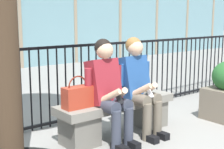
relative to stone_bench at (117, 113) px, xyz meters
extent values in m
plane|color=gray|center=(0.00, 0.00, -0.27)|extent=(60.00, 60.00, 0.00)
cube|color=gray|center=(0.00, 0.00, 0.13)|extent=(1.60, 0.44, 0.10)
cube|color=slate|center=(-0.56, 0.00, -0.10)|extent=(0.36, 0.37, 0.35)
cube|color=slate|center=(0.56, 0.00, -0.10)|extent=(0.36, 0.37, 0.35)
cylinder|color=#383D4C|center=(-0.33, -0.18, 0.20)|extent=(0.15, 0.40, 0.15)
cylinder|color=#383D4C|center=(-0.33, -0.38, -0.05)|extent=(0.11, 0.11, 0.45)
cube|color=black|center=(-0.33, -0.44, -0.23)|extent=(0.09, 0.22, 0.08)
cylinder|color=#383D4C|center=(-0.15, -0.18, 0.20)|extent=(0.15, 0.40, 0.15)
cylinder|color=#383D4C|center=(-0.15, -0.38, -0.05)|extent=(0.11, 0.11, 0.45)
cube|color=black|center=(-0.15, -0.44, -0.23)|extent=(0.09, 0.22, 0.08)
cube|color=maroon|center=(-0.24, -0.04, 0.44)|extent=(0.36, 0.30, 0.55)
cylinder|color=maroon|center=(-0.46, -0.04, 0.49)|extent=(0.08, 0.08, 0.26)
cylinder|color=#DBAD89|center=(-0.32, -0.26, 0.32)|extent=(0.16, 0.28, 0.20)
cylinder|color=maroon|center=(-0.02, -0.04, 0.49)|extent=(0.08, 0.08, 0.26)
cylinder|color=#DBAD89|center=(-0.16, -0.26, 0.32)|extent=(0.16, 0.28, 0.20)
cube|color=black|center=(-0.24, -0.32, 0.30)|extent=(0.07, 0.10, 0.13)
sphere|color=#DBAD89|center=(-0.24, -0.06, 0.81)|extent=(0.20, 0.20, 0.20)
sphere|color=black|center=(-0.24, -0.03, 0.84)|extent=(0.20, 0.20, 0.20)
cylinder|color=#6B6051|center=(0.15, -0.18, 0.20)|extent=(0.15, 0.40, 0.15)
cylinder|color=#6B6051|center=(0.15, -0.38, -0.05)|extent=(0.11, 0.11, 0.45)
cube|color=black|center=(0.15, -0.44, -0.23)|extent=(0.09, 0.22, 0.08)
cylinder|color=#6B6051|center=(0.33, -0.18, 0.20)|extent=(0.15, 0.40, 0.15)
cylinder|color=#6B6051|center=(0.33, -0.38, -0.05)|extent=(0.11, 0.11, 0.45)
cube|color=black|center=(0.33, -0.44, -0.23)|extent=(0.09, 0.22, 0.08)
cube|color=#234C8C|center=(0.24, -0.04, 0.44)|extent=(0.36, 0.30, 0.55)
cylinder|color=#234C8C|center=(0.02, -0.04, 0.49)|extent=(0.08, 0.08, 0.26)
cylinder|color=#DBAD89|center=(0.16, -0.26, 0.32)|extent=(0.16, 0.28, 0.20)
cylinder|color=#234C8C|center=(0.46, -0.04, 0.49)|extent=(0.08, 0.08, 0.26)
cylinder|color=#DBAD89|center=(0.32, -0.26, 0.32)|extent=(0.16, 0.28, 0.20)
cube|color=silver|center=(0.24, -0.32, 0.30)|extent=(0.07, 0.10, 0.13)
sphere|color=#DBAD89|center=(0.24, -0.06, 0.81)|extent=(0.20, 0.20, 0.20)
sphere|color=olive|center=(0.24, -0.03, 0.84)|extent=(0.20, 0.20, 0.20)
cube|color=#B23823|center=(-0.58, -0.01, 0.30)|extent=(0.34, 0.16, 0.24)
torus|color=maroon|center=(-0.58, -0.01, 0.43)|extent=(0.24, 0.02, 0.24)
cylinder|color=black|center=(-1.16, 0.79, 0.27)|extent=(0.02, 0.02, 1.09)
cylinder|color=black|center=(-1.03, 0.79, 0.27)|extent=(0.02, 0.02, 1.09)
cylinder|color=black|center=(-0.90, 0.79, 0.27)|extent=(0.02, 0.02, 1.09)
cylinder|color=black|center=(-0.77, 0.79, 0.27)|extent=(0.02, 0.02, 1.09)
cylinder|color=black|center=(-0.65, 0.79, 0.27)|extent=(0.02, 0.02, 1.09)
cylinder|color=black|center=(-0.52, 0.79, 0.27)|extent=(0.02, 0.02, 1.09)
cylinder|color=black|center=(-0.39, 0.79, 0.27)|extent=(0.02, 0.02, 1.09)
cylinder|color=black|center=(-0.26, 0.79, 0.27)|extent=(0.02, 0.02, 1.09)
cylinder|color=black|center=(-0.13, 0.79, 0.27)|extent=(0.02, 0.02, 1.09)
cylinder|color=black|center=(0.00, 0.79, 0.27)|extent=(0.02, 0.02, 1.09)
cylinder|color=black|center=(0.13, 0.79, 0.27)|extent=(0.02, 0.02, 1.09)
cylinder|color=black|center=(0.26, 0.79, 0.27)|extent=(0.02, 0.02, 1.09)
cylinder|color=black|center=(0.39, 0.79, 0.27)|extent=(0.02, 0.02, 1.09)
cylinder|color=black|center=(0.52, 0.79, 0.27)|extent=(0.02, 0.02, 1.09)
cylinder|color=black|center=(0.65, 0.79, 0.27)|extent=(0.02, 0.02, 1.09)
cylinder|color=black|center=(0.77, 0.79, 0.27)|extent=(0.02, 0.02, 1.09)
cylinder|color=black|center=(0.90, 0.79, 0.27)|extent=(0.02, 0.02, 1.09)
cylinder|color=black|center=(1.03, 0.79, 0.27)|extent=(0.02, 0.02, 1.09)
cylinder|color=black|center=(1.16, 0.79, 0.27)|extent=(0.02, 0.02, 1.09)
cylinder|color=black|center=(1.29, 0.79, 0.27)|extent=(0.02, 0.02, 1.09)
cylinder|color=black|center=(1.42, 0.79, 0.27)|extent=(0.02, 0.02, 1.09)
cylinder|color=black|center=(1.55, 0.79, 0.27)|extent=(0.02, 0.02, 1.09)
cylinder|color=black|center=(1.68, 0.79, 0.27)|extent=(0.02, 0.02, 1.09)
cylinder|color=black|center=(1.81, 0.79, 0.27)|extent=(0.02, 0.02, 1.09)
cylinder|color=black|center=(1.94, 0.79, 0.27)|extent=(0.02, 0.02, 1.09)
cylinder|color=black|center=(2.07, 0.79, 0.27)|extent=(0.02, 0.02, 1.09)
cylinder|color=black|center=(2.20, 0.79, 0.27)|extent=(0.02, 0.02, 1.09)
cylinder|color=black|center=(2.32, 0.79, 0.27)|extent=(0.02, 0.02, 1.09)
cylinder|color=black|center=(2.45, 0.79, 0.27)|extent=(0.02, 0.02, 1.09)
cylinder|color=black|center=(2.58, 0.79, 0.27)|extent=(0.02, 0.02, 1.09)
cylinder|color=black|center=(2.71, 0.79, 0.27)|extent=(0.02, 0.02, 1.09)
cylinder|color=black|center=(2.84, 0.79, 0.27)|extent=(0.02, 0.02, 1.09)
cylinder|color=black|center=(2.97, 0.79, 0.27)|extent=(0.02, 0.02, 1.09)
cylinder|color=black|center=(3.10, 0.79, 0.27)|extent=(0.02, 0.02, 1.09)
cylinder|color=black|center=(3.23, 0.79, 0.27)|extent=(0.02, 0.02, 1.09)
cylinder|color=black|center=(3.36, 0.79, 0.27)|extent=(0.02, 0.02, 1.09)
cylinder|color=black|center=(3.49, 0.79, 0.27)|extent=(0.02, 0.02, 1.09)
cube|color=black|center=(0.00, 0.79, -0.22)|extent=(9.04, 0.04, 0.04)
cube|color=black|center=(0.00, 0.79, 0.79)|extent=(9.04, 0.04, 0.04)
camera|label=1|loc=(-2.51, -3.01, 1.18)|focal=52.33mm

